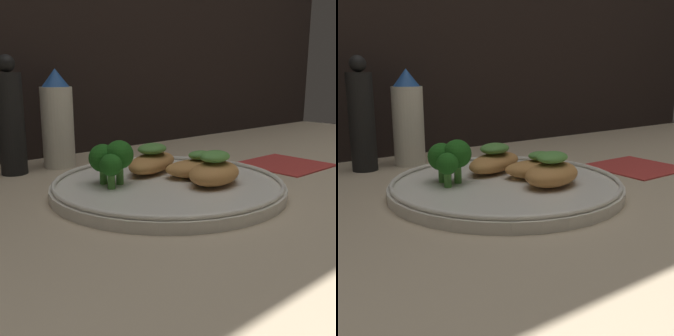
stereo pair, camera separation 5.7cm
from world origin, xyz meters
TOP-DOWN VIEW (x-y plane):
  - ground_plane at (0.00, 0.00)cm, footprint 180.00×180.00cm
  - plate at (0.00, 0.00)cm, footprint 31.74×31.74cm
  - grilled_meat_front at (3.91, -4.93)cm, footprint 10.28×8.26cm
  - grilled_meat_middle at (5.37, -0.93)cm, footprint 11.79×10.04cm
  - grilled_meat_back at (2.43, 6.31)cm, footprint 12.62×9.88cm
  - broccoli_bunch at (-6.50, 3.98)cm, footprint 5.50×6.08cm
  - sauce_bottle at (-3.46, 24.46)cm, footprint 5.39×5.39cm
  - pepper_grinder at (-11.49, 24.46)cm, footprint 4.15×4.15cm
  - napkin at (26.96, -0.89)cm, footprint 13.37×13.37cm

SIDE VIEW (x-z plane):
  - ground_plane at x=0.00cm, z-range -1.00..0.00cm
  - napkin at x=26.96cm, z-range 0.00..0.40cm
  - plate at x=0.00cm, z-range -0.01..1.99cm
  - grilled_meat_middle at x=5.37cm, z-range 0.90..4.76cm
  - grilled_meat_back at x=2.43cm, z-range 0.97..5.27cm
  - grilled_meat_front at x=3.91cm, z-range 0.97..5.56cm
  - broccoli_bunch at x=-6.50cm, z-range 1.98..7.95cm
  - sauce_bottle at x=-3.46cm, z-range -0.36..16.35cm
  - pepper_grinder at x=-11.49cm, z-range -0.73..18.04cm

